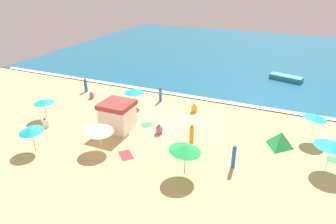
{
  "coord_description": "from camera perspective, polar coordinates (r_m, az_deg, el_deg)",
  "views": [
    {
      "loc": [
        8.38,
        -21.94,
        12.3
      ],
      "look_at": [
        -1.24,
        0.27,
        0.8
      ],
      "focal_mm": 31.12,
      "sensor_mm": 36.0,
      "label": 1
    }
  ],
  "objects": [
    {
      "name": "ocean_water",
      "position": [
        52.1,
        13.77,
        11.1
      ],
      "size": [
        60.0,
        44.0,
        0.1
      ],
      "primitive_type": "cube",
      "color": "#196084",
      "rests_on": "ground_plane"
    },
    {
      "name": "ground_plane",
      "position": [
        26.51,
        2.24,
        -2.25
      ],
      "size": [
        60.0,
        60.0,
        0.0
      ],
      "primitive_type": "plane",
      "color": "#D8B775"
    },
    {
      "name": "beach_umbrella_2",
      "position": [
        19.1,
        3.41,
        -7.03
      ],
      "size": [
        2.64,
        2.61,
        2.44
      ],
      "color": "#4C3823",
      "rests_on": "ground_plane"
    },
    {
      "name": "beach_towel_1",
      "position": [
        22.29,
        -8.24,
        -8.36
      ],
      "size": [
        1.6,
        1.58,
        0.01
      ],
      "color": "red",
      "rests_on": "ground_plane"
    },
    {
      "name": "small_boat_0",
      "position": [
        40.11,
        22.12,
        6.24
      ],
      "size": [
        4.14,
        2.38,
        0.57
      ],
      "color": "teal",
      "rests_on": "ocean_water"
    },
    {
      "name": "beach_umbrella_5",
      "position": [
        29.07,
        -23.2,
        1.94
      ],
      "size": [
        2.6,
        2.6,
        1.91
      ],
      "color": "#4C3823",
      "rests_on": "ground_plane"
    },
    {
      "name": "beachgoer_4",
      "position": [
        23.23,
        4.66,
        -4.35
      ],
      "size": [
        0.43,
        0.43,
        1.7
      ],
      "color": "orange",
      "rests_on": "ground_plane"
    },
    {
      "name": "lifeguard_cabana",
      "position": [
        25.32,
        -9.83,
        -0.73
      ],
      "size": [
        2.63,
        2.57,
        2.55
      ],
      "color": "white",
      "rests_on": "ground_plane"
    },
    {
      "name": "beach_umbrella_1",
      "position": [
        22.4,
        29.47,
        -5.47
      ],
      "size": [
        3.23,
        3.23,
        2.34
      ],
      "color": "silver",
      "rests_on": "ground_plane"
    },
    {
      "name": "beachgoer_6",
      "position": [
        27.9,
        -22.89,
        -2.02
      ],
      "size": [
        0.62,
        0.62,
        0.92
      ],
      "color": "white",
      "rests_on": "ground_plane"
    },
    {
      "name": "beach_umbrella_4",
      "position": [
        24.05,
        -25.27,
        -3.12
      ],
      "size": [
        2.2,
        2.22,
        2.04
      ],
      "color": "#4C3823",
      "rests_on": "ground_plane"
    },
    {
      "name": "beachgoer_3",
      "position": [
        28.68,
        5.14,
        0.8
      ],
      "size": [
        0.62,
        0.62,
        0.95
      ],
      "color": "orange",
      "rests_on": "ground_plane"
    },
    {
      "name": "beach_tent",
      "position": [
        24.58,
        21.2,
        -4.91
      ],
      "size": [
        1.92,
        2.34,
        1.2
      ],
      "color": "green",
      "rests_on": "ground_plane"
    },
    {
      "name": "beachgoer_8",
      "position": [
        20.83,
        12.77,
        -8.4
      ],
      "size": [
        0.3,
        0.3,
        1.89
      ],
      "color": "blue",
      "rests_on": "ground_plane"
    },
    {
      "name": "beach_towel_2",
      "position": [
        24.76,
        30.07,
        -8.2
      ],
      "size": [
        1.25,
        0.86,
        0.01
      ],
      "color": "green",
      "rests_on": "ground_plane"
    },
    {
      "name": "beach_umbrella_0",
      "position": [
        29.45,
        -6.65,
        4.13
      ],
      "size": [
        2.19,
        2.17,
        1.94
      ],
      "color": "#4C3823",
      "rests_on": "ground_plane"
    },
    {
      "name": "wave_breaker_foam",
      "position": [
        31.88,
        6.38,
        2.76
      ],
      "size": [
        57.0,
        0.7,
        0.01
      ],
      "primitive_type": "cube",
      "color": "white",
      "rests_on": "ocean_water"
    },
    {
      "name": "beachgoer_0",
      "position": [
        32.86,
        -14.7,
        3.21
      ],
      "size": [
        0.55,
        0.55,
        0.82
      ],
      "color": "#D84CA5",
      "rests_on": "ground_plane"
    },
    {
      "name": "beach_umbrella_6",
      "position": [
        22.45,
        -13.34,
        -3.37
      ],
      "size": [
        2.94,
        2.93,
        2.0
      ],
      "color": "silver",
      "rests_on": "ground_plane"
    },
    {
      "name": "beachgoer_5",
      "position": [
        34.87,
        -15.83,
        5.04
      ],
      "size": [
        0.4,
        0.4,
        1.56
      ],
      "color": "blue",
      "rests_on": "ground_plane"
    },
    {
      "name": "beachgoer_7",
      "position": [
        30.85,
        -1.5,
        3.57
      ],
      "size": [
        0.33,
        0.33,
        1.69
      ],
      "color": "blue",
      "rests_on": "ground_plane"
    },
    {
      "name": "beach_towel_0",
      "position": [
        26.32,
        -4.2,
        -2.5
      ],
      "size": [
        1.36,
        1.38,
        0.01
      ],
      "color": "green",
      "rests_on": "ground_plane"
    },
    {
      "name": "beachgoer_2",
      "position": [
        24.74,
        -1.76,
        -3.42
      ],
      "size": [
        0.6,
        0.6,
        0.88
      ],
      "color": "#D84CA5",
      "rests_on": "ground_plane"
    },
    {
      "name": "beach_umbrella_3",
      "position": [
        25.85,
        26.93,
        -0.79
      ],
      "size": [
        2.36,
        2.35,
        2.35
      ],
      "color": "silver",
      "rests_on": "ground_plane"
    }
  ]
}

